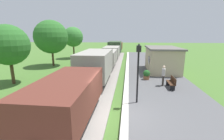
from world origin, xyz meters
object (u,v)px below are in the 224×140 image
(tree_trackside_mid, at_px, (8,45))
(tree_trackside_far, at_px, (51,37))
(freight_train, at_px, (109,54))
(station_hut, at_px, (162,59))
(lamp_post_near, at_px, (138,63))
(tree_field_left, at_px, (73,37))
(person_waiting, at_px, (163,75))
(bench_near_hut, at_px, (172,82))
(potted_planter, at_px, (147,75))

(tree_trackside_mid, distance_m, tree_trackside_far, 8.31)
(freight_train, xyz_separation_m, station_hut, (6.80, -5.02, 0.15))
(lamp_post_near, distance_m, tree_field_left, 21.96)
(person_waiting, bearing_deg, tree_field_left, -30.85)
(bench_near_hut, bearing_deg, tree_field_left, 130.60)
(station_hut, distance_m, lamp_post_near, 9.74)
(bench_near_hut, bearing_deg, tree_trackside_far, 148.59)
(bench_near_hut, distance_m, person_waiting, 0.89)
(freight_train, distance_m, tree_trackside_far, 8.61)
(station_hut, height_order, potted_planter, station_hut)
(bench_near_hut, relative_size, tree_field_left, 0.26)
(station_hut, relative_size, tree_trackside_far, 0.91)
(bench_near_hut, relative_size, tree_trackside_far, 0.23)
(potted_planter, relative_size, tree_trackside_mid, 0.17)
(bench_near_hut, xyz_separation_m, tree_trackside_far, (-14.23, 8.69, 3.37))
(freight_train, height_order, tree_trackside_far, tree_trackside_far)
(person_waiting, bearing_deg, tree_trackside_mid, 19.30)
(station_hut, bearing_deg, tree_trackside_far, 169.94)
(bench_near_hut, xyz_separation_m, tree_field_left, (-13.75, 16.04, 3.26))
(lamp_post_near, xyz_separation_m, tree_trackside_mid, (-11.07, 3.40, 0.73))
(station_hut, bearing_deg, lamp_post_near, -109.94)
(lamp_post_near, bearing_deg, person_waiting, 56.57)
(freight_train, relative_size, station_hut, 6.76)
(tree_trackside_far, bearing_deg, freight_train, 17.14)
(station_hut, height_order, lamp_post_near, lamp_post_near)
(lamp_post_near, bearing_deg, potted_planter, 77.47)
(tree_field_left, bearing_deg, station_hut, -35.08)
(station_hut, xyz_separation_m, potted_planter, (-2.13, -3.84, -0.93))
(potted_planter, xyz_separation_m, tree_trackside_far, (-12.51, 6.43, 3.37))
(freight_train, bearing_deg, station_hut, -36.43)
(person_waiting, distance_m, tree_trackside_far, 16.19)
(lamp_post_near, xyz_separation_m, tree_trackside_far, (-11.35, 11.69, 1.29))
(freight_train, xyz_separation_m, tree_trackside_far, (-7.85, -2.42, 2.59))
(potted_planter, height_order, tree_trackside_far, tree_trackside_far)
(bench_near_hut, relative_size, lamp_post_near, 0.41)
(station_hut, relative_size, bench_near_hut, 3.87)
(potted_planter, relative_size, lamp_post_near, 0.25)
(bench_near_hut, height_order, potted_planter, potted_planter)
(bench_near_hut, distance_m, tree_trackside_far, 17.01)
(station_hut, bearing_deg, potted_planter, -119.05)
(lamp_post_near, bearing_deg, tree_trackside_mid, 162.91)
(lamp_post_near, bearing_deg, freight_train, 103.93)
(station_hut, relative_size, tree_trackside_mid, 1.09)
(tree_trackside_mid, height_order, tree_trackside_far, tree_trackside_far)
(tree_trackside_mid, bearing_deg, freight_train, 54.73)
(lamp_post_near, bearing_deg, tree_field_left, 119.71)
(person_waiting, xyz_separation_m, tree_trackside_far, (-13.67, 8.17, 2.91))
(freight_train, height_order, lamp_post_near, lamp_post_near)
(tree_field_left, bearing_deg, potted_planter, -48.87)
(person_waiting, height_order, tree_field_left, tree_field_left)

